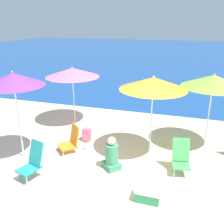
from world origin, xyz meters
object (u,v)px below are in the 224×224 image
object	(u,v)px
beach_chair_orange	(71,140)
cooler_box	(148,194)
beach_chair_teal	(33,161)
beach_umbrella_purple	(13,79)
beach_umbrella_lime	(213,81)
backpack_pink	(87,135)
beach_umbrella_orange	(153,83)
beach_chair_green	(181,156)
water_bottle	(85,147)
beach_umbrella_pink	(72,72)
person_seated_near	(112,156)

from	to	relation	value
beach_chair_orange	cooler_box	distance (m)	2.82
beach_chair_teal	beach_umbrella_purple	bearing A→B (deg)	156.07
beach_umbrella_lime	backpack_pink	size ratio (longest dim) A/B	5.34
beach_umbrella_orange	beach_chair_green	distance (m)	1.92
beach_umbrella_purple	beach_chair_teal	bearing A→B (deg)	-41.53
beach_umbrella_purple	water_bottle	world-z (taller)	beach_umbrella_purple
beach_umbrella_purple	cooler_box	distance (m)	4.15
beach_chair_green	cooler_box	bearing A→B (deg)	-124.61
beach_chair_teal	beach_umbrella_pink	bearing A→B (deg)	116.20
person_seated_near	cooler_box	bearing A→B (deg)	-87.17
water_bottle	beach_chair_teal	bearing A→B (deg)	-112.90
water_bottle	person_seated_near	bearing A→B (deg)	-34.10
beach_chair_teal	backpack_pink	distance (m)	2.17
beach_umbrella_pink	backpack_pink	bearing A→B (deg)	-52.01
beach_chair_orange	water_bottle	xyz separation A→B (m)	(0.34, 0.16, -0.24)
beach_chair_orange	beach_umbrella_purple	bearing A→B (deg)	-105.02
beach_chair_teal	backpack_pink	size ratio (longest dim) A/B	2.12
water_bottle	beach_chair_green	bearing A→B (deg)	-6.81
beach_umbrella_orange	water_bottle	world-z (taller)	beach_umbrella_orange
beach_umbrella_lime	person_seated_near	bearing A→B (deg)	-139.76
beach_umbrella_pink	cooler_box	world-z (taller)	beach_umbrella_pink
beach_chair_teal	beach_chair_green	xyz separation A→B (m)	(3.32, 1.24, -0.01)
beach_chair_green	beach_chair_orange	size ratio (longest dim) A/B	1.08
beach_umbrella_pink	beach_chair_teal	distance (m)	3.70
cooler_box	water_bottle	bearing A→B (deg)	142.35
person_seated_near	water_bottle	bearing A→B (deg)	99.48
beach_umbrella_orange	water_bottle	size ratio (longest dim) A/B	8.98
beach_umbrella_orange	backpack_pink	xyz separation A→B (m)	(-1.98, 0.24, -1.81)
beach_umbrella_pink	beach_chair_teal	world-z (taller)	beach_umbrella_pink
beach_chair_teal	beach_chair_green	world-z (taller)	beach_chair_teal
person_seated_near	beach_umbrella_purple	bearing A→B (deg)	136.97
beach_umbrella_orange	beach_umbrella_pink	xyz separation A→B (m)	(-2.97, 1.52, -0.18)
beach_umbrella_orange	cooler_box	bearing A→B (deg)	-82.09
beach_umbrella_lime	beach_chair_orange	distance (m)	4.23
beach_chair_green	water_bottle	xyz separation A→B (m)	(-2.66, 0.32, -0.31)
beach_umbrella_pink	beach_chair_teal	xyz separation A→B (m)	(0.51, -3.38, -1.41)
beach_umbrella_lime	beach_chair_teal	xyz separation A→B (m)	(-3.95, -2.81, -1.54)
water_bottle	cooler_box	xyz separation A→B (m)	(2.07, -1.60, 0.04)
backpack_pink	water_bottle	bearing A→B (deg)	-72.72
beach_umbrella_pink	cooler_box	size ratio (longest dim) A/B	3.93
beach_umbrella_orange	beach_chair_orange	world-z (taller)	beach_umbrella_orange
beach_chair_teal	beach_chair_orange	size ratio (longest dim) A/B	1.14
beach_chair_teal	cooler_box	xyz separation A→B (m)	(2.73, -0.04, -0.29)
beach_umbrella_lime	person_seated_near	world-z (taller)	beach_umbrella_lime
beach_umbrella_pink	beach_chair_orange	world-z (taller)	beach_umbrella_pink
beach_chair_green	beach_chair_orange	world-z (taller)	beach_chair_green
beach_umbrella_pink	beach_chair_green	distance (m)	4.61
beach_umbrella_lime	person_seated_near	size ratio (longest dim) A/B	2.52
beach_umbrella_purple	beach_umbrella_orange	xyz separation A→B (m)	(3.28, 1.14, -0.13)
backpack_pink	water_bottle	distance (m)	0.58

